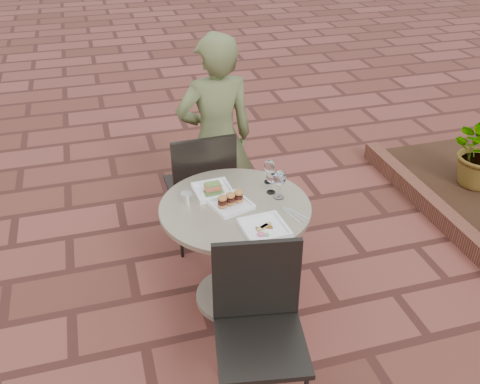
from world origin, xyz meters
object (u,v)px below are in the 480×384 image
object	(u,v)px
plate_sliders	(231,202)
plate_tuna	(264,228)
chair_near	(259,316)
diner	(216,140)
cafe_table	(235,239)
chair_far	(202,182)
plate_salmon	(213,190)

from	to	relation	value
plate_sliders	plate_tuna	size ratio (longest dim) A/B	1.04
chair_near	diner	bearing A→B (deg)	93.72
cafe_table	chair_far	bearing A→B (deg)	96.11
plate_salmon	plate_tuna	distance (m)	0.50
plate_salmon	plate_tuna	size ratio (longest dim) A/B	0.92
cafe_table	diner	world-z (taller)	diner
chair_far	plate_salmon	xyz separation A→B (m)	(-0.02, -0.44, 0.20)
cafe_table	chair_near	world-z (taller)	chair_near
chair_near	plate_tuna	distance (m)	0.52
cafe_table	plate_salmon	distance (m)	0.33
plate_tuna	plate_sliders	bearing A→B (deg)	111.81
diner	plate_sliders	size ratio (longest dim) A/B	5.75
plate_sliders	diner	bearing A→B (deg)	82.02
chair_near	diner	xyz separation A→B (m)	(0.17, 1.53, 0.22)
chair_far	plate_tuna	world-z (taller)	chair_far
chair_near	plate_salmon	size ratio (longest dim) A/B	3.93
plate_salmon	cafe_table	bearing A→B (deg)	-63.88
plate_sliders	plate_tuna	world-z (taller)	plate_sliders
plate_sliders	cafe_table	bearing A→B (deg)	-9.73
plate_salmon	plate_tuna	world-z (taller)	plate_salmon
cafe_table	plate_sliders	xyz separation A→B (m)	(-0.03, 0.00, 0.28)
cafe_table	plate_sliders	world-z (taller)	plate_sliders
plate_salmon	plate_tuna	xyz separation A→B (m)	(0.18, -0.46, -0.00)
chair_far	plate_sliders	xyz separation A→B (m)	(0.04, -0.62, 0.21)
chair_far	diner	bearing A→B (deg)	-132.82
chair_far	chair_near	world-z (taller)	same
chair_near	plate_tuna	xyz separation A→B (m)	(0.17, 0.45, 0.20)
plate_tuna	chair_near	bearing A→B (deg)	-111.06
cafe_table	chair_near	xyz separation A→B (m)	(-0.08, -0.73, 0.07)
diner	chair_far	bearing A→B (deg)	44.62
cafe_table	plate_salmon	xyz separation A→B (m)	(-0.09, 0.18, 0.26)
plate_tuna	diner	bearing A→B (deg)	90.12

